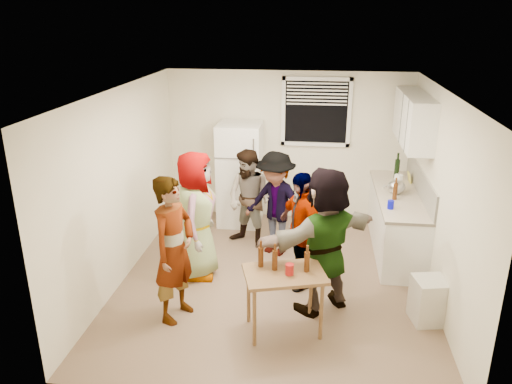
# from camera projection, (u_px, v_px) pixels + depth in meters

# --- Properties ---
(room) EXTENTS (4.00, 4.50, 2.50)m
(room) POSITION_uv_depth(u_px,v_px,m) (274.00, 280.00, 6.67)
(room) COLOR #EEE8CD
(room) RESTS_ON ground
(window) EXTENTS (1.12, 0.10, 1.06)m
(window) POSITION_uv_depth(u_px,v_px,m) (316.00, 112.00, 8.05)
(window) COLOR white
(window) RESTS_ON room
(refrigerator) EXTENTS (0.70, 0.70, 1.70)m
(refrigerator) POSITION_uv_depth(u_px,v_px,m) (240.00, 174.00, 8.22)
(refrigerator) COLOR white
(refrigerator) RESTS_ON ground
(counter_lower) EXTENTS (0.60, 2.20, 0.86)m
(counter_lower) POSITION_uv_depth(u_px,v_px,m) (396.00, 223.00, 7.39)
(counter_lower) COLOR white
(counter_lower) RESTS_ON ground
(countertop) EXTENTS (0.64, 2.22, 0.04)m
(countertop) POSITION_uv_depth(u_px,v_px,m) (399.00, 194.00, 7.24)
(countertop) COLOR beige
(countertop) RESTS_ON counter_lower
(backsplash) EXTENTS (0.03, 2.20, 0.36)m
(backsplash) POSITION_uv_depth(u_px,v_px,m) (421.00, 182.00, 7.14)
(backsplash) COLOR beige
(backsplash) RESTS_ON countertop
(upper_cabinets) EXTENTS (0.34, 1.60, 0.70)m
(upper_cabinets) POSITION_uv_depth(u_px,v_px,m) (414.00, 119.00, 7.05)
(upper_cabinets) COLOR white
(upper_cabinets) RESTS_ON room
(kettle) EXTENTS (0.28, 0.23, 0.22)m
(kettle) POSITION_uv_depth(u_px,v_px,m) (396.00, 193.00, 7.21)
(kettle) COLOR silver
(kettle) RESTS_ON countertop
(paper_towel) EXTENTS (0.12, 0.12, 0.26)m
(paper_towel) POSITION_uv_depth(u_px,v_px,m) (397.00, 192.00, 7.28)
(paper_towel) COLOR white
(paper_towel) RESTS_ON countertop
(wine_bottle) EXTENTS (0.08, 0.08, 0.30)m
(wine_bottle) POSITION_uv_depth(u_px,v_px,m) (396.00, 178.00, 7.88)
(wine_bottle) COLOR black
(wine_bottle) RESTS_ON countertop
(beer_bottle_counter) EXTENTS (0.06, 0.06, 0.23)m
(beer_bottle_counter) POSITION_uv_depth(u_px,v_px,m) (394.00, 199.00, 6.99)
(beer_bottle_counter) COLOR #47230C
(beer_bottle_counter) RESTS_ON countertop
(blue_cup) EXTENTS (0.09, 0.09, 0.12)m
(blue_cup) POSITION_uv_depth(u_px,v_px,m) (390.00, 209.00, 6.65)
(blue_cup) COLOR #070AC1
(blue_cup) RESTS_ON countertop
(picture_frame) EXTENTS (0.02, 0.18, 0.15)m
(picture_frame) POSITION_uv_depth(u_px,v_px,m) (409.00, 177.00, 7.67)
(picture_frame) COLOR #E4D74F
(picture_frame) RESTS_ON countertop
(trash_bin) EXTENTS (0.43, 0.43, 0.53)m
(trash_bin) POSITION_uv_depth(u_px,v_px,m) (429.00, 302.00, 5.71)
(trash_bin) COLOR beige
(trash_bin) RESTS_ON ground
(serving_table) EXTENTS (0.99, 0.79, 0.73)m
(serving_table) POSITION_uv_depth(u_px,v_px,m) (283.00, 330.00, 5.62)
(serving_table) COLOR brown
(serving_table) RESTS_ON ground
(beer_bottle_table) EXTENTS (0.06, 0.06, 0.23)m
(beer_bottle_table) POSITION_uv_depth(u_px,v_px,m) (307.00, 271.00, 5.40)
(beer_bottle_table) COLOR #47230C
(beer_bottle_table) RESTS_ON serving_table
(red_cup) EXTENTS (0.09, 0.09, 0.12)m
(red_cup) POSITION_uv_depth(u_px,v_px,m) (289.00, 274.00, 5.34)
(red_cup) COLOR #A71716
(red_cup) RESTS_ON serving_table
(guest_grey) EXTENTS (1.76, 0.90, 0.55)m
(guest_grey) POSITION_uv_depth(u_px,v_px,m) (199.00, 274.00, 6.82)
(guest_grey) COLOR gray
(guest_grey) RESTS_ON ground
(guest_stripe) EXTENTS (1.84, 1.18, 0.41)m
(guest_stripe) POSITION_uv_depth(u_px,v_px,m) (178.00, 315.00, 5.89)
(guest_stripe) COLOR #141933
(guest_stripe) RESTS_ON ground
(guest_back_left) EXTENTS (1.35, 1.66, 0.57)m
(guest_back_left) POSITION_uv_depth(u_px,v_px,m) (250.00, 244.00, 7.68)
(guest_back_left) COLOR #4F3826
(guest_back_left) RESTS_ON ground
(guest_back_right) EXTENTS (1.62, 1.84, 0.57)m
(guest_back_right) POSITION_uv_depth(u_px,v_px,m) (275.00, 252.00, 7.43)
(guest_back_right) COLOR #3C3C40
(guest_back_right) RESTS_ON ground
(guest_black) EXTENTS (1.78, 1.64, 0.38)m
(guest_black) POSITION_uv_depth(u_px,v_px,m) (299.00, 284.00, 6.57)
(guest_black) COLOR black
(guest_black) RESTS_ON ground
(guest_orange) EXTENTS (2.38, 2.41, 0.52)m
(guest_orange) POSITION_uv_depth(u_px,v_px,m) (322.00, 307.00, 6.06)
(guest_orange) COLOR #C06B3B
(guest_orange) RESTS_ON ground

